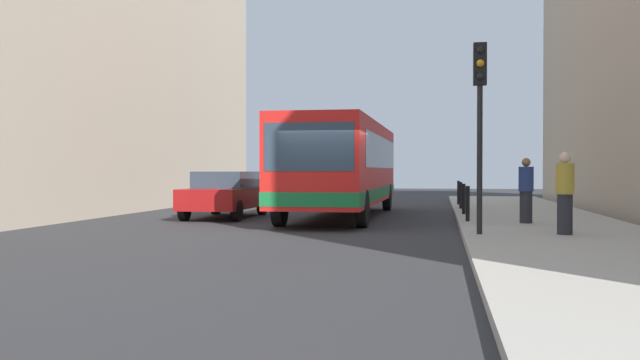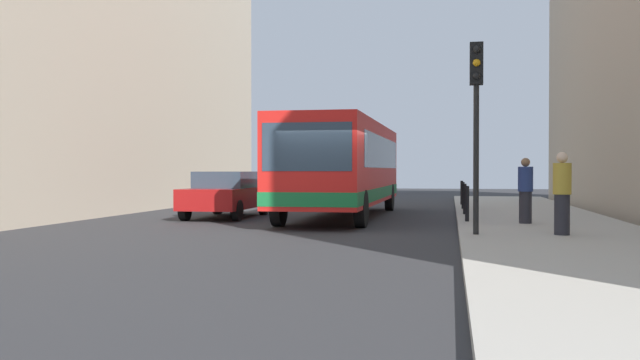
{
  "view_description": "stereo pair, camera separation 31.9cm",
  "coord_description": "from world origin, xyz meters",
  "px_view_note": "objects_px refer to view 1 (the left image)",
  "views": [
    {
      "loc": [
        2.71,
        -17.09,
        1.53
      ],
      "look_at": [
        -0.79,
        2.86,
        1.23
      ],
      "focal_mm": 38.44,
      "sensor_mm": 36.0,
      "label": 1
    },
    {
      "loc": [
        3.02,
        -17.04,
        1.53
      ],
      "look_at": [
        -0.79,
        2.86,
        1.23
      ],
      "focal_mm": 38.44,
      "sensor_mm": 36.0,
      "label": 2
    }
  ],
  "objects_px": {
    "traffic_light": "(480,101)",
    "car_beside_bus": "(226,193)",
    "bus": "(343,164)",
    "bollard_farthest": "(458,193)",
    "pedestrian_near_signal": "(565,193)",
    "bollard_far": "(461,195)",
    "bollard_mid": "(464,199)",
    "bollard_near": "(468,204)",
    "pedestrian_mid_sidewalk": "(526,191)"
  },
  "relations": [
    {
      "from": "traffic_light",
      "to": "bollard_farthest",
      "type": "relative_size",
      "value": 4.32
    },
    {
      "from": "car_beside_bus",
      "to": "traffic_light",
      "type": "height_order",
      "value": "traffic_light"
    },
    {
      "from": "traffic_light",
      "to": "pedestrian_near_signal",
      "type": "distance_m",
      "value": 2.67
    },
    {
      "from": "bollard_far",
      "to": "pedestrian_near_signal",
      "type": "height_order",
      "value": "pedestrian_near_signal"
    },
    {
      "from": "car_beside_bus",
      "to": "pedestrian_near_signal",
      "type": "relative_size",
      "value": 2.5
    },
    {
      "from": "bollard_far",
      "to": "pedestrian_near_signal",
      "type": "distance_m",
      "value": 9.83
    },
    {
      "from": "traffic_light",
      "to": "bollard_mid",
      "type": "relative_size",
      "value": 4.32
    },
    {
      "from": "bollard_near",
      "to": "bollard_farthest",
      "type": "distance_m",
      "value": 9.15
    },
    {
      "from": "bus",
      "to": "traffic_light",
      "type": "bearing_deg",
      "value": 119.92
    },
    {
      "from": "pedestrian_near_signal",
      "to": "pedestrian_mid_sidewalk",
      "type": "distance_m",
      "value": 3.14
    },
    {
      "from": "bollard_far",
      "to": "bollard_farthest",
      "type": "height_order",
      "value": "same"
    },
    {
      "from": "bollard_far",
      "to": "bollard_near",
      "type": "bearing_deg",
      "value": -90.0
    },
    {
      "from": "bollard_near",
      "to": "pedestrian_near_signal",
      "type": "xyz_separation_m",
      "value": [
        1.89,
        -3.54,
        0.41
      ]
    },
    {
      "from": "bollard_farthest",
      "to": "pedestrian_mid_sidewalk",
      "type": "height_order",
      "value": "pedestrian_mid_sidewalk"
    },
    {
      "from": "traffic_light",
      "to": "bollard_far",
      "type": "height_order",
      "value": "traffic_light"
    },
    {
      "from": "car_beside_bus",
      "to": "pedestrian_near_signal",
      "type": "height_order",
      "value": "pedestrian_near_signal"
    },
    {
      "from": "bollard_farthest",
      "to": "pedestrian_mid_sidewalk",
      "type": "relative_size",
      "value": 0.56
    },
    {
      "from": "traffic_light",
      "to": "bollard_near",
      "type": "height_order",
      "value": "traffic_light"
    },
    {
      "from": "traffic_light",
      "to": "bollard_near",
      "type": "relative_size",
      "value": 4.32
    },
    {
      "from": "bollard_mid",
      "to": "pedestrian_near_signal",
      "type": "height_order",
      "value": "pedestrian_near_signal"
    },
    {
      "from": "bollard_near",
      "to": "bollard_mid",
      "type": "distance_m",
      "value": 3.05
    },
    {
      "from": "car_beside_bus",
      "to": "traffic_light",
      "type": "distance_m",
      "value": 10.0
    },
    {
      "from": "bus",
      "to": "traffic_light",
      "type": "distance_m",
      "value": 8.16
    },
    {
      "from": "car_beside_bus",
      "to": "bollard_far",
      "type": "xyz_separation_m",
      "value": [
        7.52,
        3.78,
        -0.16
      ]
    },
    {
      "from": "bus",
      "to": "bollard_mid",
      "type": "distance_m",
      "value": 4.02
    },
    {
      "from": "bollard_farthest",
      "to": "traffic_light",
      "type": "bearing_deg",
      "value": -89.56
    },
    {
      "from": "bollard_mid",
      "to": "pedestrian_near_signal",
      "type": "distance_m",
      "value": 6.87
    },
    {
      "from": "traffic_light",
      "to": "bollard_mid",
      "type": "distance_m",
      "value": 7.22
    },
    {
      "from": "bus",
      "to": "pedestrian_mid_sidewalk",
      "type": "xyz_separation_m",
      "value": [
        5.33,
        -3.68,
        -0.73
      ]
    },
    {
      "from": "car_beside_bus",
      "to": "bollard_far",
      "type": "relative_size",
      "value": 4.64
    },
    {
      "from": "bollard_near",
      "to": "bus",
      "type": "bearing_deg",
      "value": 139.93
    },
    {
      "from": "bollard_farthest",
      "to": "pedestrian_near_signal",
      "type": "bearing_deg",
      "value": -81.52
    },
    {
      "from": "bollard_farthest",
      "to": "pedestrian_near_signal",
      "type": "height_order",
      "value": "pedestrian_near_signal"
    },
    {
      "from": "bus",
      "to": "pedestrian_near_signal",
      "type": "xyz_separation_m",
      "value": [
        5.75,
        -6.79,
        -0.69
      ]
    },
    {
      "from": "car_beside_bus",
      "to": "traffic_light",
      "type": "xyz_separation_m",
      "value": [
        7.62,
        -6.08,
        2.22
      ]
    },
    {
      "from": "bus",
      "to": "traffic_light",
      "type": "relative_size",
      "value": 2.69
    },
    {
      "from": "bollard_near",
      "to": "bollard_far",
      "type": "relative_size",
      "value": 1.0
    },
    {
      "from": "bus",
      "to": "bollard_far",
      "type": "xyz_separation_m",
      "value": [
        3.86,
        2.85,
        -1.1
      ]
    },
    {
      "from": "bus",
      "to": "bollard_farthest",
      "type": "relative_size",
      "value": 11.62
    },
    {
      "from": "bus",
      "to": "bollard_farthest",
      "type": "height_order",
      "value": "bus"
    },
    {
      "from": "bollard_near",
      "to": "pedestrian_near_signal",
      "type": "relative_size",
      "value": 0.54
    },
    {
      "from": "traffic_light",
      "to": "bollard_near",
      "type": "distance_m",
      "value": 4.46
    },
    {
      "from": "pedestrian_near_signal",
      "to": "pedestrian_mid_sidewalk",
      "type": "bearing_deg",
      "value": 3.8
    },
    {
      "from": "bollard_mid",
      "to": "pedestrian_mid_sidewalk",
      "type": "relative_size",
      "value": 0.56
    },
    {
      "from": "bollard_far",
      "to": "bollard_mid",
      "type": "bearing_deg",
      "value": -90.0
    },
    {
      "from": "bus",
      "to": "bollard_far",
      "type": "distance_m",
      "value": 4.92
    },
    {
      "from": "traffic_light",
      "to": "pedestrian_near_signal",
      "type": "xyz_separation_m",
      "value": [
        1.79,
        0.23,
        -1.97
      ]
    },
    {
      "from": "car_beside_bus",
      "to": "bollard_mid",
      "type": "height_order",
      "value": "car_beside_bus"
    },
    {
      "from": "traffic_light",
      "to": "car_beside_bus",
      "type": "bearing_deg",
      "value": 141.39
    },
    {
      "from": "bollard_far",
      "to": "car_beside_bus",
      "type": "bearing_deg",
      "value": -153.29
    }
  ]
}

